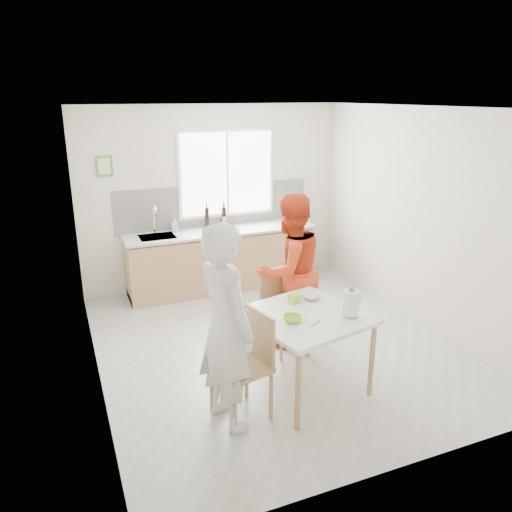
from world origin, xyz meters
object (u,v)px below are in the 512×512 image
at_px(milk_jug, 351,302).
at_px(dining_table, 305,322).
at_px(wine_bottle_a, 207,218).
at_px(wine_bottle_b, 224,217).
at_px(chair_far, 281,306).
at_px(bowl_white, 311,297).
at_px(person_white, 226,327).
at_px(person_red, 290,271).
at_px(bowl_green, 292,319).
at_px(chair_left, 248,359).

bearing_deg(milk_jug, dining_table, 139.07).
distance_m(wine_bottle_a, wine_bottle_b, 0.28).
distance_m(chair_far, bowl_white, 0.66).
bearing_deg(wine_bottle_b, person_white, -108.60).
xyz_separation_m(dining_table, wine_bottle_b, (0.23, 3.09, 0.34)).
bearing_deg(wine_bottle_a, bowl_white, -84.07).
bearing_deg(person_red, dining_table, 59.74).
relative_size(dining_table, chair_far, 1.35).
height_order(chair_far, bowl_white, chair_far).
xyz_separation_m(bowl_white, wine_bottle_a, (-0.28, 2.73, 0.24)).
xyz_separation_m(bowl_white, milk_jug, (0.14, -0.51, 0.12)).
xyz_separation_m(chair_far, person_white, (-1.03, -1.08, 0.42)).
distance_m(dining_table, chair_far, 0.92).
distance_m(dining_table, wine_bottle_b, 3.11).
distance_m(person_red, wine_bottle_b, 2.14).
height_order(dining_table, person_white, person_white).
relative_size(dining_table, bowl_green, 7.30).
xyz_separation_m(dining_table, chair_far, (0.15, 0.88, -0.21)).
bearing_deg(wine_bottle_a, chair_far, -84.64).
relative_size(dining_table, chair_left, 1.28).
bearing_deg(chair_left, bowl_green, 83.99).
distance_m(milk_jug, wine_bottle_b, 3.29).
distance_m(person_red, bowl_green, 1.15).
relative_size(milk_jug, wine_bottle_b, 0.88).
relative_size(chair_left, person_red, 0.55).
xyz_separation_m(dining_table, wine_bottle_a, (-0.05, 3.05, 0.35)).
relative_size(chair_left, bowl_white, 5.12).
bearing_deg(person_white, dining_table, -90.00).
height_order(person_white, bowl_white, person_white).
xyz_separation_m(bowl_white, wine_bottle_b, (-0.00, 2.77, 0.23)).
bearing_deg(bowl_white, person_white, -155.09).
relative_size(person_red, bowl_white, 9.26).
height_order(dining_table, chair_far, chair_far).
height_order(chair_far, person_red, person_red).
distance_m(bowl_white, wine_bottle_b, 2.78).
relative_size(chair_far, bowl_green, 5.41).
distance_m(person_white, bowl_green, 0.71).
bearing_deg(milk_jug, person_red, 81.15).
bearing_deg(chair_far, bowl_green, -122.27).
bearing_deg(bowl_green, chair_far, 70.86).
relative_size(person_white, wine_bottle_a, 5.83).
distance_m(person_red, wine_bottle_a, 2.13).
height_order(chair_left, bowl_white, chair_left).
xyz_separation_m(chair_left, chair_far, (0.81, 1.03, -0.03)).
xyz_separation_m(person_red, bowl_white, (-0.06, -0.64, -0.06)).
bearing_deg(person_white, chair_left, -90.00).
bearing_deg(person_white, milk_jug, -102.94).
bearing_deg(wine_bottle_b, bowl_white, -89.92).
bearing_deg(person_white, chair_far, -56.68).
bearing_deg(milk_jug, wine_bottle_a, 84.38).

